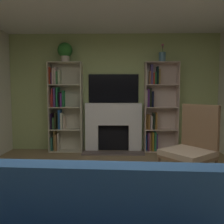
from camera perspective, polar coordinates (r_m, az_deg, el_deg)
name	(u,v)px	position (r m, az deg, el deg)	size (l,w,h in m)	color
ground_plane	(110,216)	(2.74, -0.55, -24.39)	(7.04, 7.04, 0.00)	olive
wall_back_accent	(114,93)	(5.35, 0.39, 4.81)	(4.93, 0.06, 2.68)	#A8BA73
fireplace	(113,126)	(5.26, 0.36, -3.41)	(1.37, 0.53, 1.11)	white
tv	(114,89)	(5.29, 0.38, 5.85)	(1.14, 0.06, 0.65)	black
bookshelf_left	(62,108)	(5.37, -12.34, 0.98)	(0.75, 0.32, 2.02)	beige
bookshelf_right	(156,109)	(5.32, 10.99, 0.73)	(0.75, 0.27, 2.02)	beige
potted_plant	(65,51)	(5.38, -11.61, 14.60)	(0.33, 0.33, 0.43)	beige
vase_with_flowers	(162,56)	(5.33, 12.39, 13.38)	(0.15, 0.15, 0.40)	teal
armchair	(192,146)	(3.61, 19.26, -7.91)	(0.87, 0.86, 1.16)	brown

